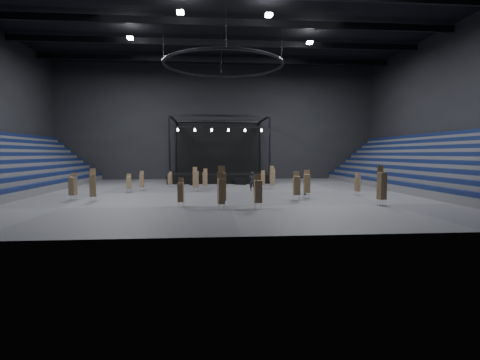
{
  "coord_description": "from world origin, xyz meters",
  "views": [
    {
      "loc": [
        -1.6,
        -38.65,
        3.97
      ],
      "look_at": [
        1.53,
        -2.0,
        1.4
      ],
      "focal_mm": 28.0,
      "sensor_mm": 36.0,
      "label": 1
    }
  ],
  "objects": [
    {
      "name": "chair_stack_5",
      "position": [
        -0.68,
        -11.99,
        1.34
      ],
      "size": [
        0.55,
        0.55,
        2.64
      ],
      "rotation": [
        0.0,
        0.0,
        0.23
      ],
      "color": "silver",
      "rests_on": "floor"
    },
    {
      "name": "bleachers_right",
      "position": [
        22.94,
        0.0,
        1.73
      ],
      "size": [
        7.2,
        40.0,
        6.4
      ],
      "color": "#4C4C4F",
      "rests_on": "floor"
    },
    {
      "name": "chair_stack_7",
      "position": [
        -2.93,
        1.17,
        1.33
      ],
      "size": [
        0.65,
        0.65,
        2.58
      ],
      "rotation": [
        0.0,
        0.0,
        0.38
      ],
      "color": "silver",
      "rests_on": "floor"
    },
    {
      "name": "chair_stack_16",
      "position": [
        -13.17,
        -5.61,
        1.25
      ],
      "size": [
        0.65,
        0.65,
        2.36
      ],
      "rotation": [
        0.0,
        0.0,
        -0.31
      ],
      "color": "silver",
      "rests_on": "floor"
    },
    {
      "name": "crew_member",
      "position": [
        7.94,
        -3.0,
        0.77
      ],
      "size": [
        0.75,
        0.87,
        1.54
      ],
      "primitive_type": "imported",
      "rotation": [
        0.0,
        0.0,
        1.32
      ],
      "color": "black",
      "rests_on": "floor"
    },
    {
      "name": "chair_stack_2",
      "position": [
        6.49,
        8.01,
        1.3
      ],
      "size": [
        0.65,
        0.65,
        2.48
      ],
      "rotation": [
        0.0,
        0.0,
        0.26
      ],
      "color": "silver",
      "rests_on": "floor"
    },
    {
      "name": "wall_back",
      "position": [
        0.0,
        21.0,
        9.0
      ],
      "size": [
        50.0,
        0.2,
        18.0
      ],
      "primitive_type": "cube",
      "color": "black",
      "rests_on": "ground"
    },
    {
      "name": "flight_case_left",
      "position": [
        -3.41,
        9.13,
        0.35
      ],
      "size": [
        1.1,
        0.66,
        0.69
      ],
      "primitive_type": "cube",
      "rotation": [
        0.0,
        0.0,
        -0.14
      ],
      "color": "black",
      "rests_on": "floor"
    },
    {
      "name": "chair_stack_17",
      "position": [
        -8.77,
        2.45,
        1.11
      ],
      "size": [
        0.43,
        0.43,
        2.14
      ],
      "rotation": [
        0.0,
        0.0,
        0.0
      ],
      "color": "silver",
      "rests_on": "floor"
    },
    {
      "name": "floor",
      "position": [
        0.0,
        0.0,
        0.0
      ],
      "size": [
        50.0,
        50.0,
        0.0
      ],
      "primitive_type": "plane",
      "color": "#464649",
      "rests_on": "ground"
    },
    {
      "name": "chair_stack_6",
      "position": [
        5.97,
        -7.21,
        1.3
      ],
      "size": [
        0.56,
        0.56,
        2.45
      ],
      "rotation": [
        0.0,
        0.0,
        -0.03
      ],
      "color": "silver",
      "rests_on": "floor"
    },
    {
      "name": "chair_stack_1",
      "position": [
        -6.17,
        6.72,
        0.99
      ],
      "size": [
        0.53,
        0.53,
        1.86
      ],
      "rotation": [
        0.0,
        0.0,
        -0.31
      ],
      "color": "silver",
      "rests_on": "floor"
    },
    {
      "name": "chair_stack_8",
      "position": [
        5.66,
        3.25,
        1.25
      ],
      "size": [
        0.53,
        0.53,
        2.45
      ],
      "rotation": [
        0.0,
        0.0,
        -0.21
      ],
      "color": "silver",
      "rests_on": "floor"
    },
    {
      "name": "chair_stack_14",
      "position": [
        1.98,
        -11.99,
        1.3
      ],
      "size": [
        0.57,
        0.57,
        2.47
      ],
      "rotation": [
        0.0,
        0.0,
        0.07
      ],
      "color": "silver",
      "rests_on": "floor"
    },
    {
      "name": "chair_stack_11",
      "position": [
        -0.56,
        -10.64,
        1.56
      ],
      "size": [
        0.6,
        0.6,
        3.07
      ],
      "rotation": [
        0.0,
        0.0,
        0.1
      ],
      "color": "silver",
      "rests_on": "floor"
    },
    {
      "name": "chair_stack_9",
      "position": [
        11.78,
        -10.88,
        1.56
      ],
      "size": [
        0.65,
        0.65,
        3.09
      ],
      "rotation": [
        0.0,
        0.0,
        0.23
      ],
      "color": "silver",
      "rests_on": "floor"
    },
    {
      "name": "stage",
      "position": [
        0.0,
        16.24,
        1.45
      ],
      "size": [
        14.0,
        10.0,
        9.2
      ],
      "color": "black",
      "rests_on": "floor"
    },
    {
      "name": "chair_stack_0",
      "position": [
        -9.76,
        0.6,
        1.05
      ],
      "size": [
        0.52,
        0.52,
        1.94
      ],
      "rotation": [
        0.0,
        0.0,
        0.13
      ],
      "color": "silver",
      "rests_on": "floor"
    },
    {
      "name": "floodlights",
      "position": [
        0.0,
        -4.0,
        16.6
      ],
      "size": [
        28.6,
        16.6,
        0.25
      ],
      "color": "white",
      "rests_on": "roof_girders"
    },
    {
      "name": "flight_case_right",
      "position": [
        2.39,
        10.01,
        0.41
      ],
      "size": [
        1.35,
        1.0,
        0.81
      ],
      "primitive_type": "cube",
      "rotation": [
        0.0,
        0.0,
        -0.36
      ],
      "color": "black",
      "rests_on": "floor"
    },
    {
      "name": "chair_stack_10",
      "position": [
        4.68,
        3.87,
        1.1
      ],
      "size": [
        0.56,
        0.56,
        2.09
      ],
      "rotation": [
        0.0,
        0.0,
        -0.29
      ],
      "color": "silver",
      "rests_on": "floor"
    },
    {
      "name": "roof_girders",
      "position": [
        0.0,
        -0.0,
        17.2
      ],
      "size": [
        49.0,
        30.35,
        0.7
      ],
      "color": "black",
      "rests_on": "ceiling"
    },
    {
      "name": "man_center",
      "position": [
        3.17,
        1.52,
        1.02
      ],
      "size": [
        0.84,
        0.64,
        2.05
      ],
      "primitive_type": "imported",
      "rotation": [
        0.0,
        0.0,
        2.92
      ],
      "color": "black",
      "rests_on": "floor"
    },
    {
      "name": "chair_stack_3",
      "position": [
        12.78,
        -3.79,
        1.14
      ],
      "size": [
        0.46,
        0.46,
        2.21
      ],
      "rotation": [
        0.0,
        0.0,
        0.1
      ],
      "color": "silver",
      "rests_on": "floor"
    },
    {
      "name": "wall_front",
      "position": [
        0.0,
        -21.0,
        9.0
      ],
      "size": [
        50.0,
        0.2,
        18.0
      ],
      "primitive_type": "cube",
      "color": "black",
      "rests_on": "ground"
    },
    {
      "name": "ceiling",
      "position": [
        0.0,
        0.0,
        18.0
      ],
      "size": [
        50.0,
        42.0,
        0.2
      ],
      "primitive_type": "cube",
      "color": "black",
      "rests_on": "wall_back"
    },
    {
      "name": "truss_ring",
      "position": [
        -0.0,
        0.0,
        13.0
      ],
      "size": [
        12.3,
        12.3,
        5.15
      ],
      "color": "black",
      "rests_on": "ceiling"
    },
    {
      "name": "chair_stack_15",
      "position": [
        -11.23,
        -6.56,
        1.4
      ],
      "size": [
        0.56,
        0.56,
        2.76
      ],
      "rotation": [
        0.0,
        0.0,
        0.18
      ],
      "color": "silver",
      "rests_on": "floor"
    },
    {
      "name": "chair_stack_12",
      "position": [
        -3.67,
        -10.28,
        1.12
      ],
      "size": [
        0.48,
        0.48,
        2.16
      ],
      "rotation": [
        0.0,
        0.0,
        -0.17
      ],
      "color": "silver",
      "rests_on": "floor"
    },
    {
      "name": "chair_stack_13",
      "position": [
        7.3,
        -5.61,
        1.33
      ],
      "size": [
        0.6,
        0.6,
        2.52
      ],
      "rotation": [
        0.0,
        0.0,
        -0.11
      ],
      "color": "silver",
      "rests_on": "floor"
    },
    {
      "name": "wall_right",
      "position": [
        25.0,
        0.0,
        9.0
      ],
      "size": [
        0.2,
        42.0,
        18.0
      ],
      "primitive_type": "cube",
      "color": "black",
      "rests_on": "ground"
    },
    {
      "name": "chair_stack_4",
      "position": [
        -1.95,
        3.67,
        1.2
      ],
      "size": [
        0.56,
        0.56,
        2.31
      ],
      "rotation": [
        0.0,
        0.0,
        -0.26
      ],
      "color": "silver",
      "rests_on": "floor"
    },
    {
      "name": "flight_case_mid",
      "position": [
        2.65,
        9.32,
        0.42
      ],
      "size": [
        1.4,
        1.03,
        0.84
      ],
      "primitive_type": "cube",
      "rotation": [
        0.0,
        0.0,
        -0.36
      ],
      "color": "black",
      "rests_on": "floor"
    }
  ]
}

